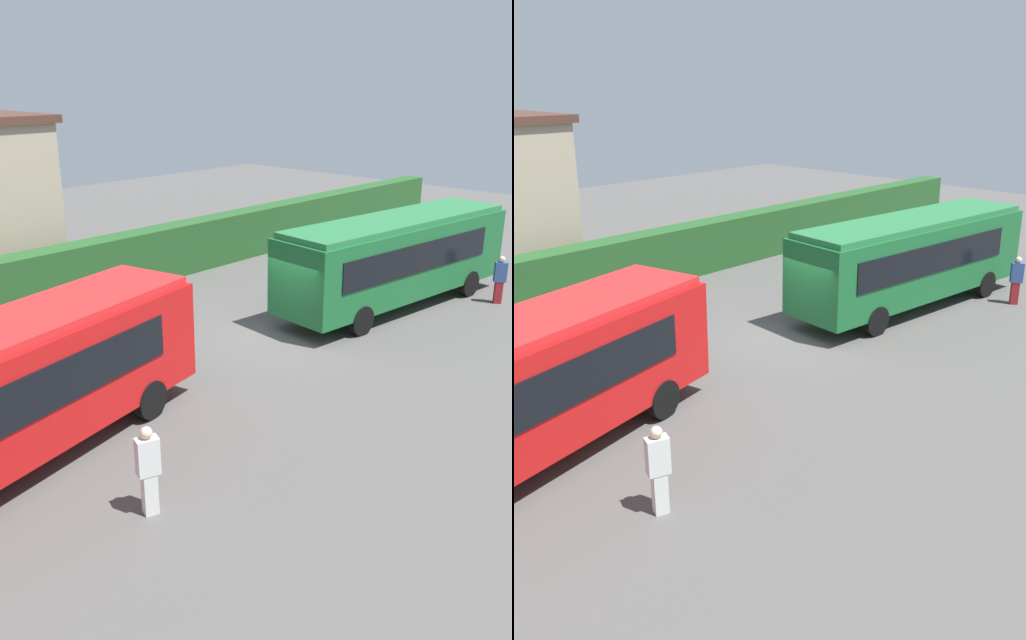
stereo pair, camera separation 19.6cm
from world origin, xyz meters
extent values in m
plane|color=#514F4C|center=(0.00, 0.00, 0.00)|extent=(64.00, 64.00, 0.00)
cube|color=red|center=(-9.30, -0.60, 1.80)|extent=(9.60, 4.16, 2.51)
cube|color=red|center=(-9.30, -0.60, 3.16)|extent=(9.29, 3.92, 0.20)
cube|color=black|center=(-9.36, -1.82, 2.10)|extent=(7.13, 1.50, 1.00)
cube|color=black|center=(-4.72, 0.34, 2.10)|extent=(0.42, 1.88, 1.05)
cube|color=silver|center=(-4.72, 0.34, 2.88)|extent=(0.30, 1.26, 0.28)
cylinder|color=black|center=(-6.68, 1.02, 0.50)|extent=(1.04, 0.48, 1.00)
cylinder|color=black|center=(-6.25, -1.07, 0.50)|extent=(1.04, 0.48, 1.00)
sphere|color=silver|center=(-4.83, 0.97, 0.90)|extent=(0.22, 0.22, 0.22)
sphere|color=silver|center=(-4.57, -0.29, 0.90)|extent=(0.22, 0.22, 0.22)
cube|color=#19602D|center=(5.30, -0.77, 1.83)|extent=(10.37, 3.56, 2.55)
cube|color=#27723C|center=(5.30, -0.77, 3.20)|extent=(10.05, 3.32, 0.20)
cube|color=black|center=(5.14, 0.53, 2.13)|extent=(7.89, 0.85, 1.02)
cube|color=black|center=(4.87, -2.01, 2.13)|extent=(7.89, 0.85, 1.02)
cube|color=black|center=(10.37, -1.29, 2.13)|extent=(0.25, 2.07, 1.07)
cube|color=silver|center=(10.37, -1.29, 2.92)|extent=(0.18, 1.39, 0.28)
cylinder|color=black|center=(8.56, 0.06, 0.50)|extent=(1.02, 0.38, 1.00)
cylinder|color=black|center=(8.32, -2.25, 0.50)|extent=(1.02, 0.38, 1.00)
cylinder|color=black|center=(2.29, 0.71, 0.50)|extent=(1.02, 0.38, 1.00)
cylinder|color=black|center=(2.05, -1.60, 0.50)|extent=(1.02, 0.38, 1.00)
sphere|color=silver|center=(10.46, -0.60, 0.90)|extent=(0.22, 0.22, 0.22)
sphere|color=silver|center=(10.32, -1.99, 0.90)|extent=(0.22, 0.22, 0.22)
cube|color=silver|center=(-8.72, -4.14, 0.44)|extent=(0.34, 0.32, 0.88)
cube|color=silver|center=(-8.72, -4.14, 1.26)|extent=(0.50, 0.39, 0.77)
sphere|color=beige|center=(-8.72, -4.14, 1.77)|extent=(0.24, 0.24, 0.24)
cube|color=maroon|center=(8.25, -3.46, 0.42)|extent=(0.36, 0.37, 0.84)
cube|color=#334C8C|center=(8.25, -3.46, 1.21)|extent=(0.46, 0.51, 0.74)
sphere|color=beige|center=(8.25, -3.46, 1.69)|extent=(0.23, 0.23, 0.23)
cube|color=#225022|center=(0.00, 8.34, 1.06)|extent=(44.00, 1.11, 2.13)
cone|color=orange|center=(12.22, 0.92, 0.30)|extent=(0.36, 0.36, 0.60)
camera|label=1|loc=(-15.48, -13.26, 8.08)|focal=38.05mm
camera|label=2|loc=(-15.35, -13.40, 8.08)|focal=38.05mm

